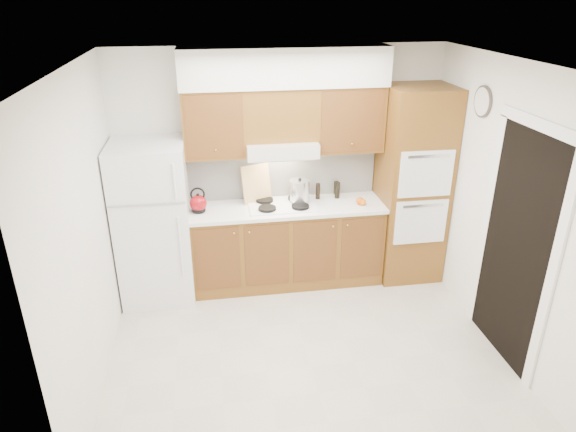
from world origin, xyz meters
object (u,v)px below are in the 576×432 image
object	(u,v)px
oven_cabinet	(412,185)
stock_pot	(300,191)
fridge	(154,223)
kettle	(198,203)

from	to	relation	value
oven_cabinet	stock_pot	bearing A→B (deg)	176.27
fridge	stock_pot	distance (m)	1.60
kettle	stock_pot	size ratio (longest dim) A/B	0.80
oven_cabinet	kettle	distance (m)	2.37
oven_cabinet	stock_pot	xyz separation A→B (m)	(-1.26, 0.08, -0.02)
stock_pot	fridge	bearing A→B (deg)	-175.76
fridge	kettle	bearing A→B (deg)	3.93
fridge	kettle	distance (m)	0.51
oven_cabinet	kettle	xyz separation A→B (m)	(-2.37, -0.00, -0.06)
oven_cabinet	stock_pot	world-z (taller)	oven_cabinet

